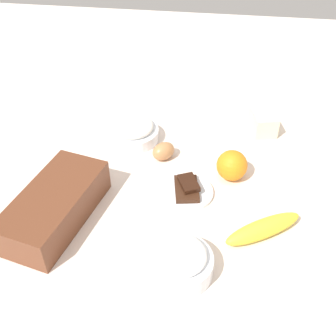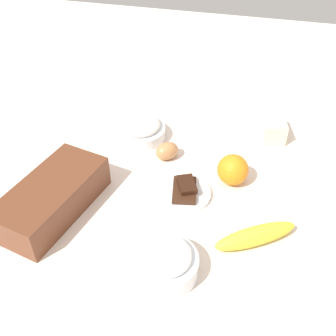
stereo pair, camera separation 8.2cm
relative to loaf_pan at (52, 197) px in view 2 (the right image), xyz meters
The scene contains 9 objects.
ground_plane 0.29m from the loaf_pan, 54.37° to the right, with size 2.40×2.40×0.02m, color beige.
loaf_pan is the anchor object (origin of this frame).
flour_bowl 0.34m from the loaf_pan, 18.45° to the right, with size 0.14×0.14×0.06m.
sugar_bowl 0.31m from the loaf_pan, 110.13° to the right, with size 0.13×0.13×0.07m.
banana 0.46m from the loaf_pan, 88.07° to the right, with size 0.19×0.04×0.04m, color yellow.
orange_fruit 0.44m from the loaf_pan, 62.76° to the right, with size 0.08×0.08×0.08m, color orange.
butter_block 0.63m from the loaf_pan, 48.44° to the right, with size 0.09×0.06×0.06m, color #F4EDB2.
egg_near_butter 0.33m from the loaf_pan, 39.27° to the right, with size 0.05×0.05×0.06m, color #B77C4B.
chocolate_plate 0.31m from the loaf_pan, 66.41° to the right, with size 0.13×0.13×0.03m.
Camera 2 is at (-0.77, -0.19, 0.70)m, focal length 44.61 mm.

